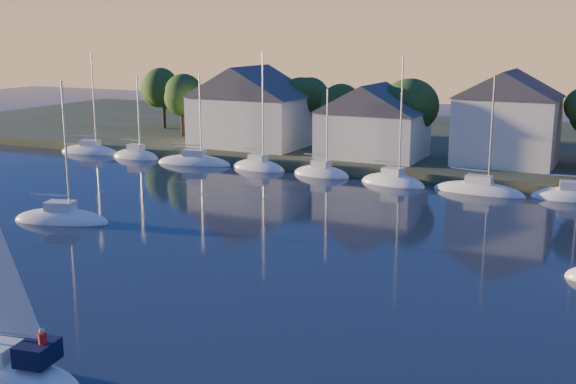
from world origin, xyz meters
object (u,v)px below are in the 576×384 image
Objects in this scene: clubhouse_west at (250,105)px; clubhouse_east at (507,117)px; drifting_sailboat_left at (62,221)px; clubhouse_centre at (373,120)px.

clubhouse_west is 1.30× the size of clubhouse_east.
drifting_sailboat_left reaches higher than clubhouse_east.
clubhouse_east is (30.00, 1.00, 0.07)m from clubhouse_west.
clubhouse_centre is at bearing -171.87° from clubhouse_east.
drifting_sailboat_left reaches higher than clubhouse_west.
clubhouse_west is 35.36m from drifting_sailboat_left.
clubhouse_west reaches higher than clubhouse_centre.
clubhouse_east is at bearing 8.13° from clubhouse_centre.
clubhouse_west is 1.12× the size of drifting_sailboat_left.
clubhouse_east reaches higher than clubhouse_centre.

